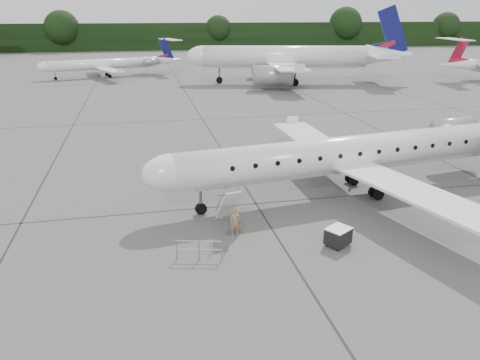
{
  "coord_description": "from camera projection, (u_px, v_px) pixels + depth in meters",
  "views": [
    {
      "loc": [
        -13.06,
        -23.06,
        11.42
      ],
      "look_at": [
        -7.81,
        1.58,
        2.3
      ],
      "focal_mm": 35.0,
      "sensor_mm": 36.0,
      "label": 1
    }
  ],
  "objects": [
    {
      "name": "ground",
      "position": [
        374.0,
        216.0,
        27.66
      ],
      "size": [
        320.0,
        320.0,
        0.0
      ],
      "primitive_type": "plane",
      "color": "#575754",
      "rests_on": "ground"
    },
    {
      "name": "treeline",
      "position": [
        179.0,
        36.0,
        145.84
      ],
      "size": [
        260.0,
        4.0,
        8.0
      ],
      "primitive_type": "cube",
      "color": "black",
      "rests_on": "ground"
    },
    {
      "name": "main_regional_jet",
      "position": [
        354.0,
        136.0,
        29.87
      ],
      "size": [
        33.12,
        25.85,
        7.8
      ],
      "primitive_type": null,
      "rotation": [
        0.0,
        0.0,
        0.14
      ],
      "color": "white",
      "rests_on": "ground"
    },
    {
      "name": "airstair",
      "position": [
        228.0,
        207.0,
        25.88
      ],
      "size": [
        1.13,
        2.2,
        2.44
      ],
      "primitive_type": null,
      "rotation": [
        0.0,
        0.0,
        0.14
      ],
      "color": "white",
      "rests_on": "ground"
    },
    {
      "name": "passenger",
      "position": [
        235.0,
        222.0,
        24.97
      ],
      "size": [
        0.61,
        0.43,
        1.59
      ],
      "primitive_type": "imported",
      "rotation": [
        0.0,
        0.0,
        0.09
      ],
      "color": "#8E694D",
      "rests_on": "ground"
    },
    {
      "name": "safety_railing",
      "position": [
        199.0,
        251.0,
        22.63
      ],
      "size": [
        2.15,
        0.61,
        1.0
      ],
      "primitive_type": null,
      "rotation": [
        0.0,
        0.0,
        -0.24
      ],
      "color": "gray",
      "rests_on": "ground"
    },
    {
      "name": "baggage_cart",
      "position": [
        338.0,
        236.0,
        24.02
      ],
      "size": [
        1.53,
        1.45,
        1.03
      ],
      "primitive_type": null,
      "rotation": [
        0.0,
        0.0,
        0.56
      ],
      "color": "black",
      "rests_on": "ground"
    },
    {
      "name": "bg_narrowbody",
      "position": [
        285.0,
        46.0,
        76.14
      ],
      "size": [
        38.67,
        31.47,
        12.24
      ],
      "primitive_type": null,
      "rotation": [
        0.0,
        0.0,
        -0.22
      ],
      "color": "white",
      "rests_on": "ground"
    },
    {
      "name": "bg_regional_left",
      "position": [
        102.0,
        59.0,
        84.72
      ],
      "size": [
        28.57,
        23.76,
        6.48
      ],
      "primitive_type": null,
      "rotation": [
        0.0,
        0.0,
        0.27
      ],
      "color": "white",
      "rests_on": "ground"
    }
  ]
}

